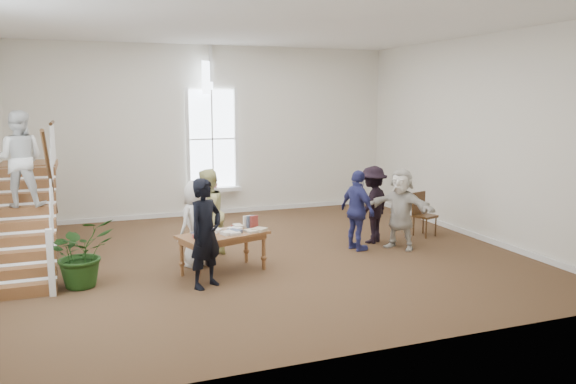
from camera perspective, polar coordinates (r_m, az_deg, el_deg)
name	(u,v)px	position (r m, az deg, el deg)	size (l,w,h in m)	color
ground	(264,257)	(11.29, -2.48, -6.60)	(10.00, 10.00, 0.00)	#432F1A
room_shell	(214,200)	(15.34, -7.52, -0.81)	(10.49, 10.00, 10.00)	silver
staircase	(22,183)	(11.23, -25.40, 0.84)	(1.10, 4.10, 2.92)	brown
library_table	(223,237)	(10.20, -6.57, -4.60)	(1.73, 1.22, 0.80)	brown
police_officer	(206,233)	(9.42, -8.37, -4.18)	(0.67, 0.44, 1.84)	black
elderly_woman	(197,223)	(10.66, -9.23, -3.16)	(0.80, 0.52, 1.64)	silver
person_yellow	(207,214)	(11.18, -8.23, -2.19)	(0.86, 0.67, 1.77)	#D2CE83
woman_cluster_a	(358,211)	(11.68, 7.08, -1.88)	(0.98, 0.41, 1.68)	navy
woman_cluster_b	(373,205)	(12.35, 8.60, -1.27)	(1.09, 0.63, 1.69)	black
woman_cluster_c	(401,209)	(11.95, 11.36, -1.69)	(1.58, 0.50, 1.70)	silver
floor_plant	(81,253)	(10.06, -20.26, -5.80)	(1.05, 0.91, 1.16)	#1A3B12
side_chair	(422,211)	(13.25, 13.47, -1.93)	(0.55, 0.55, 1.00)	#371D0F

